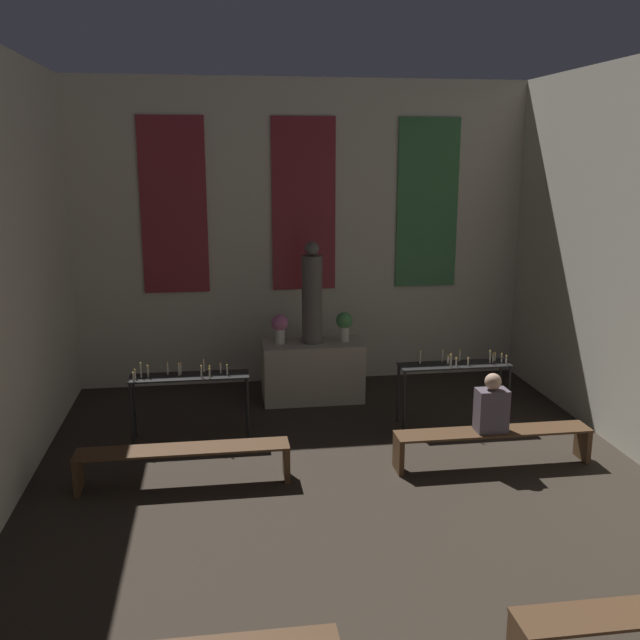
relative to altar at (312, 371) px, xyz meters
name	(u,v)px	position (x,y,z in m)	size (l,w,h in m)	color
wall_back	(303,233)	(0.00, 1.02, 1.95)	(7.31, 0.16, 4.73)	beige
altar	(312,371)	(0.00, 0.00, 0.00)	(1.48, 0.73, 0.88)	#ADA38E
statue	(312,296)	(0.00, 0.00, 1.14)	(0.30, 0.30, 1.50)	#5B5651
flower_vase_left	(280,326)	(-0.48, 0.00, 0.71)	(0.25, 0.25, 0.44)	beige
flower_vase_right	(344,324)	(0.48, 0.00, 0.71)	(0.25, 0.25, 0.44)	beige
candle_rack_left	(189,384)	(-1.76, -1.29, 0.29)	(1.51, 0.38, 1.05)	black
candle_rack_right	(455,372)	(1.76, -1.29, 0.29)	(1.51, 0.38, 1.04)	black
pew_back_left	(184,457)	(-1.79, -2.63, -0.11)	(2.34, 0.36, 0.43)	#4C331E
pew_back_right	(493,439)	(1.79, -2.63, -0.11)	(2.34, 0.36, 0.43)	#4C331E
person_seated	(492,406)	(1.76, -2.63, 0.30)	(0.36, 0.24, 0.70)	#564C56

